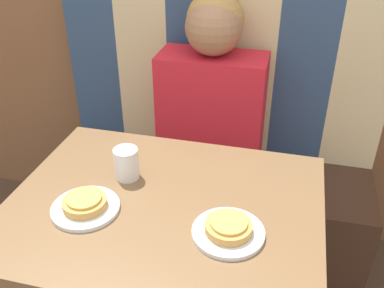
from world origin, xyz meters
name	(u,v)px	position (x,y,z in m)	size (l,w,h in m)	color
booth_seat	(209,209)	(0.00, 0.64, 0.24)	(1.35, 0.46, 0.48)	#382319
booth_backrest	(221,72)	(0.00, 0.82, 0.84)	(1.35, 0.09, 0.71)	navy
dining_table	(165,237)	(0.00, 0.00, 0.66)	(0.85, 0.67, 0.78)	brown
person	(212,88)	(0.00, 0.64, 0.84)	(0.41, 0.24, 0.72)	red
plate_left	(86,208)	(-0.19, -0.08, 0.79)	(0.18, 0.18, 0.01)	white
plate_right	(228,233)	(0.19, -0.08, 0.79)	(0.18, 0.18, 0.01)	white
pizza_left	(85,202)	(-0.19, -0.08, 0.80)	(0.12, 0.12, 0.03)	#C68E47
pizza_right	(229,226)	(0.19, -0.08, 0.80)	(0.12, 0.12, 0.03)	#C68E47
drinking_cup	(127,163)	(-0.14, 0.09, 0.83)	(0.07, 0.07, 0.09)	silver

